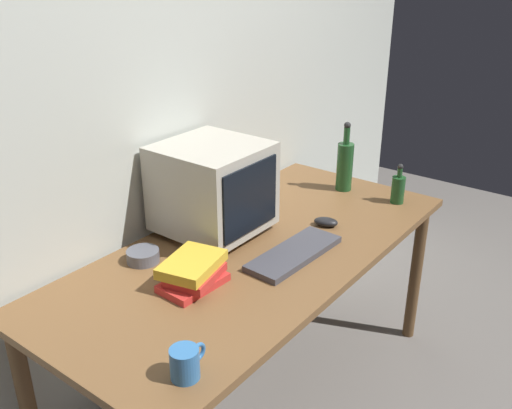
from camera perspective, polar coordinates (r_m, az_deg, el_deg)
The scene contains 11 objects.
ground_plane at distance 2.63m, azimuth -0.00°, elevation -18.75°, with size 6.00×6.00×0.00m, color slate.
back_wall at distance 2.31m, azimuth -9.41°, elevation 10.28°, with size 4.00×0.08×2.50m, color beige.
desk at distance 2.23m, azimuth -0.00°, elevation -6.09°, with size 1.77×0.81×0.75m.
crt_monitor at distance 2.23m, azimuth -4.42°, elevation 1.61°, with size 0.38×0.39×0.37m.
keyboard at distance 2.13m, azimuth 3.85°, elevation -4.92°, with size 0.42×0.15×0.02m, color #3F3F47.
computer_mouse at distance 2.37m, azimuth 7.03°, elevation -1.75°, with size 0.06×0.10×0.04m, color black.
bottle_tall at distance 2.71m, azimuth 8.90°, elevation 3.98°, with size 0.08×0.08×0.33m.
bottle_short at distance 2.63m, azimuth 14.08°, elevation 1.58°, with size 0.06×0.06×0.19m.
book_stack at distance 1.95m, azimuth -6.33°, elevation -6.78°, with size 0.26×0.22×0.09m.
mug at distance 1.57m, azimuth -7.09°, elevation -15.50°, with size 0.12×0.08×0.09m.
cd_spindle at distance 2.13m, azimuth -11.28°, elevation -5.08°, with size 0.12×0.12×0.04m, color #595B66.
Camera 1 is at (-1.54, -1.17, 1.79)m, focal length 39.85 mm.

